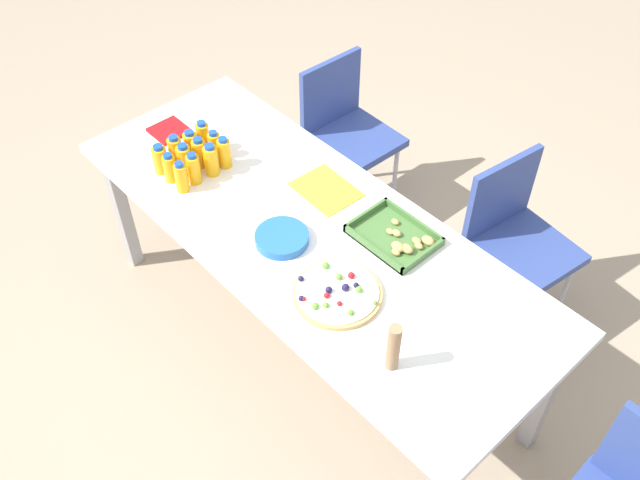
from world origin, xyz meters
name	(u,v)px	position (x,y,z in m)	size (l,w,h in m)	color
ground_plane	(310,340)	(0.00, 0.00, 0.00)	(12.00, 12.00, 0.00)	tan
party_table	(308,239)	(0.00, 0.00, 0.68)	(2.12, 0.81, 0.75)	white
chair_far_left	(345,126)	(-0.60, 0.79, 0.50)	(0.41, 0.41, 0.83)	#33478C
chair_far_right	(515,234)	(0.45, 0.80, 0.50)	(0.45, 0.45, 0.83)	#33478C
juice_bottle_0	(160,159)	(-0.66, -0.23, 0.81)	(0.06, 0.06, 0.13)	#F9AC14
juice_bottle_1	(170,168)	(-0.59, -0.23, 0.81)	(0.05, 0.05, 0.14)	#FAAE14
juice_bottle_2	(181,177)	(-0.50, -0.23, 0.81)	(0.05, 0.05, 0.14)	#F9AC14
juice_bottle_3	(176,152)	(-0.65, -0.16, 0.82)	(0.06, 0.06, 0.15)	#FAAD14
juice_bottle_4	(185,160)	(-0.58, -0.16, 0.82)	(0.06, 0.06, 0.15)	#FAAD14
juice_bottle_5	(194,169)	(-0.51, -0.16, 0.81)	(0.06, 0.06, 0.14)	#F9AC14
juice_bottle_6	(191,145)	(-0.66, -0.08, 0.81)	(0.06, 0.06, 0.13)	#F9AD14
juice_bottle_7	(199,153)	(-0.58, -0.09, 0.81)	(0.06, 0.06, 0.14)	#FAAD14
juice_bottle_8	(211,160)	(-0.51, -0.08, 0.82)	(0.06, 0.06, 0.15)	#FAAD14
juice_bottle_9	(203,137)	(-0.66, -0.01, 0.82)	(0.06, 0.06, 0.15)	#FAAD14
juice_bottle_10	(215,145)	(-0.59, -0.01, 0.81)	(0.05, 0.05, 0.13)	#F9AE14
juice_bottle_11	(224,153)	(-0.51, -0.01, 0.82)	(0.05, 0.05, 0.14)	#FAAD14
fruit_pizza	(337,293)	(0.33, -0.15, 0.76)	(0.32, 0.32, 0.05)	tan
snack_tray	(397,238)	(0.28, 0.20, 0.76)	(0.31, 0.23, 0.04)	#477238
plate_stack	(282,238)	(-0.01, -0.12, 0.77)	(0.21, 0.21, 0.03)	blue
napkin_stack	(169,130)	(-0.87, -0.06, 0.75)	(0.15, 0.15, 0.01)	red
cardboard_tube	(393,347)	(0.66, -0.23, 0.85)	(0.04, 0.04, 0.20)	#9E7A56
paper_folder	(326,190)	(-0.11, 0.20, 0.75)	(0.26, 0.20, 0.01)	yellow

